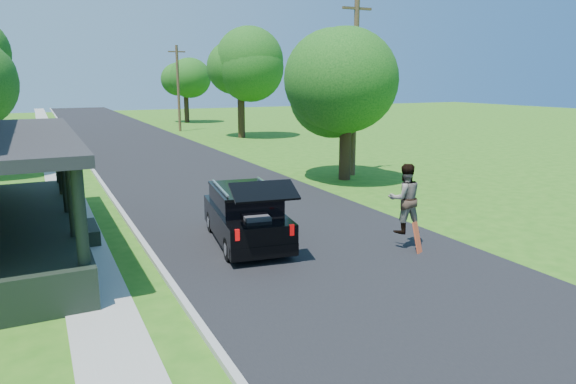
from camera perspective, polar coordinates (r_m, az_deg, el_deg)
name	(u,v)px	position (r m, az deg, el deg)	size (l,w,h in m)	color
ground	(366,281)	(11.98, 8.61, -9.71)	(140.00, 140.00, 0.00)	#296414
street	(164,160)	(30.09, -13.61, 3.51)	(8.00, 120.00, 0.02)	black
curb	(88,165)	(29.49, -21.30, 2.83)	(0.15, 120.00, 0.12)	#9B9C97
sidewalk	(57,167)	(29.41, -24.30, 2.56)	(1.30, 120.00, 0.03)	gray
black_suv	(246,215)	(14.29, -4.70, -2.60)	(2.28, 4.62, 2.06)	black
skateboarder	(405,198)	(14.00, 12.83, -0.70)	(1.06, 0.91, 1.88)	black
skateboard	(417,240)	(13.99, 14.18, -5.16)	(0.25, 0.39, 0.89)	#A32F0D
tree_right_near	(346,80)	(23.24, 6.44, 12.25)	(5.48, 5.75, 6.81)	black
tree_right_mid	(240,61)	(40.44, -5.40, 14.30)	(5.70, 5.48, 8.67)	black
tree_right_far	(185,78)	(55.64, -11.39, 12.26)	(5.23, 4.90, 6.84)	black
utility_pole_near	(355,86)	(24.33, 7.45, 11.65)	(1.49, 0.25, 8.13)	#41301E
utility_pole_far	(178,87)	(46.27, -12.10, 11.30)	(1.47, 0.26, 7.32)	#41301E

